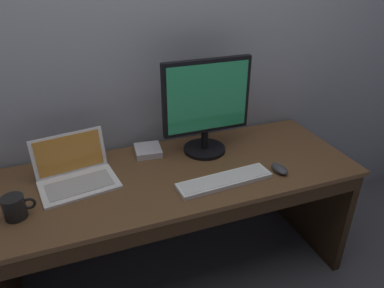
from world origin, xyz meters
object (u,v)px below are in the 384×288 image
(external_drive_box, at_px, (148,150))
(coffee_mug, at_px, (15,207))
(external_monitor, at_px, (206,105))
(computer_mouse, at_px, (279,169))
(laptop_white, at_px, (76,174))
(wired_keyboard, at_px, (224,180))

(external_drive_box, height_order, coffee_mug, coffee_mug)
(coffee_mug, bearing_deg, external_monitor, 14.18)
(computer_mouse, bearing_deg, external_monitor, 128.32)
(external_monitor, relative_size, computer_mouse, 4.76)
(laptop_white, distance_m, computer_mouse, 0.99)
(laptop_white, height_order, coffee_mug, laptop_white)
(coffee_mug, bearing_deg, wired_keyboard, -4.39)
(wired_keyboard, xyz_separation_m, computer_mouse, (0.30, -0.01, 0.01))
(wired_keyboard, bearing_deg, computer_mouse, -1.57)
(laptop_white, relative_size, external_drive_box, 2.60)
(wired_keyboard, xyz_separation_m, coffee_mug, (-0.91, 0.07, 0.04))
(external_monitor, relative_size, wired_keyboard, 1.09)
(external_drive_box, bearing_deg, external_monitor, -17.46)
(external_monitor, relative_size, external_drive_box, 3.50)
(external_monitor, distance_m, coffee_mug, 0.99)
(external_monitor, relative_size, coffee_mug, 3.97)
(laptop_white, distance_m, wired_keyboard, 0.70)
(computer_mouse, bearing_deg, external_drive_box, 142.08)
(computer_mouse, distance_m, external_drive_box, 0.70)
(wired_keyboard, bearing_deg, external_drive_box, 124.03)
(wired_keyboard, xyz_separation_m, external_drive_box, (-0.27, 0.40, 0.01))
(wired_keyboard, relative_size, external_drive_box, 3.20)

